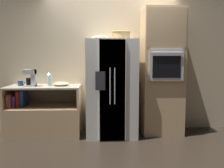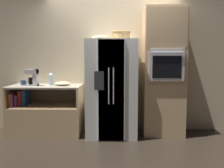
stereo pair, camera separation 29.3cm
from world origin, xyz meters
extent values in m
plane|color=black|center=(0.00, 0.00, 0.00)|extent=(20.00, 20.00, 0.00)
cube|color=beige|center=(0.00, 0.48, 1.40)|extent=(12.00, 0.06, 2.80)
cube|color=tan|center=(-1.22, 0.12, 0.26)|extent=(1.29, 0.67, 0.53)
cube|color=tan|center=(-1.22, 0.12, 0.53)|extent=(1.24, 0.62, 0.02)
cube|color=tan|center=(-1.85, 0.12, 0.70)|extent=(0.04, 0.67, 0.34)
cube|color=tan|center=(-0.59, 0.12, 0.70)|extent=(0.04, 0.67, 0.34)
cube|color=#ADA38E|center=(-1.22, 0.12, 0.88)|extent=(1.29, 0.67, 0.03)
cube|color=orange|center=(-1.79, 0.09, 0.65)|extent=(0.05, 0.39, 0.22)
cube|color=#934784|center=(-1.74, 0.09, 0.66)|extent=(0.03, 0.44, 0.23)
cube|color=#934784|center=(-1.70, 0.09, 0.64)|extent=(0.04, 0.36, 0.19)
cube|color=#B72D28|center=(-1.64, 0.09, 0.68)|extent=(0.05, 0.31, 0.27)
cube|color=#284C8E|center=(-1.57, 0.09, 0.68)|extent=(0.06, 0.30, 0.28)
cube|color=silver|center=(-0.02, 0.08, 0.85)|extent=(0.88, 0.75, 1.71)
cube|color=silver|center=(-0.02, -0.31, 0.85)|extent=(0.43, 0.02, 1.68)
cube|color=silver|center=(-0.01, -0.31, 0.85)|extent=(0.43, 0.02, 1.68)
cylinder|color=#B2B2B7|center=(-0.05, -0.33, 0.94)|extent=(0.02, 0.02, 0.60)
cylinder|color=#B2B2B7|center=(0.02, -0.33, 0.94)|extent=(0.02, 0.02, 0.60)
cube|color=#2D2D33|center=(-0.21, -0.32, 1.03)|extent=(0.16, 0.01, 0.31)
cube|color=tan|center=(0.91, 0.16, 1.14)|extent=(0.72, 0.59, 2.27)
cube|color=silver|center=(0.91, -0.15, 1.28)|extent=(0.59, 0.04, 0.54)
cube|color=black|center=(0.91, -0.17, 1.24)|extent=(0.49, 0.01, 0.38)
cylinder|color=#B2B2B7|center=(0.91, -0.19, 1.49)|extent=(0.52, 0.02, 0.02)
cube|color=tan|center=(0.91, -0.14, 1.91)|extent=(0.68, 0.01, 0.66)
cylinder|color=tan|center=(0.15, 0.04, 1.78)|extent=(0.32, 0.32, 0.13)
torus|color=tan|center=(0.15, 0.04, 1.84)|extent=(0.34, 0.34, 0.03)
ellipsoid|color=beige|center=(-0.21, 0.01, 1.74)|extent=(0.28, 0.28, 0.07)
cylinder|color=silver|center=(-1.13, 0.19, 0.99)|extent=(0.08, 0.08, 0.19)
cone|color=silver|center=(-1.13, 0.19, 1.11)|extent=(0.08, 0.08, 0.05)
cylinder|color=silver|center=(-1.13, 0.19, 1.15)|extent=(0.03, 0.03, 0.03)
cylinder|color=#384C7A|center=(-1.65, 0.19, 0.94)|extent=(0.10, 0.10, 0.09)
torus|color=#384C7A|center=(-1.60, 0.19, 0.94)|extent=(0.06, 0.01, 0.06)
ellipsoid|color=beige|center=(-0.91, 0.15, 0.93)|extent=(0.28, 0.28, 0.07)
cube|color=#B2B2B7|center=(-1.46, 0.10, 0.91)|extent=(0.21, 0.16, 0.02)
cylinder|color=black|center=(-1.47, 0.10, 0.98)|extent=(0.10, 0.10, 0.12)
cube|color=#B2B2B7|center=(-1.39, 0.10, 1.04)|extent=(0.07, 0.14, 0.30)
cube|color=#B2B2B7|center=(-1.46, 0.10, 1.15)|extent=(0.21, 0.16, 0.08)
camera|label=1|loc=(-0.23, -4.35, 1.40)|focal=40.00mm
camera|label=2|loc=(0.07, -4.36, 1.40)|focal=40.00mm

